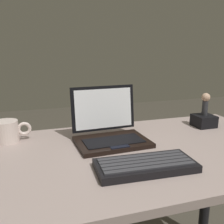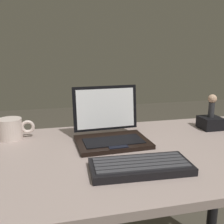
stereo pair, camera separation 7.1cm
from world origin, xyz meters
name	(u,v)px [view 1 (the left image)]	position (x,y,z in m)	size (l,w,h in m)	color
desk	(122,181)	(0.00, 0.00, 0.63)	(1.33, 0.67, 0.75)	#A08C86
laptop_front	(109,131)	(-0.01, 0.11, 0.79)	(0.28, 0.22, 0.21)	black
external_keyboard	(145,165)	(0.02, -0.15, 0.76)	(0.31, 0.15, 0.03)	black
figurine_stand	(204,121)	(0.46, 0.16, 0.77)	(0.09, 0.09, 0.05)	black
figurine	(205,102)	(0.46, 0.16, 0.86)	(0.04, 0.04, 0.10)	#2C2D31
coffee_mug	(7,131)	(-0.39, 0.23, 0.79)	(0.14, 0.09, 0.08)	beige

